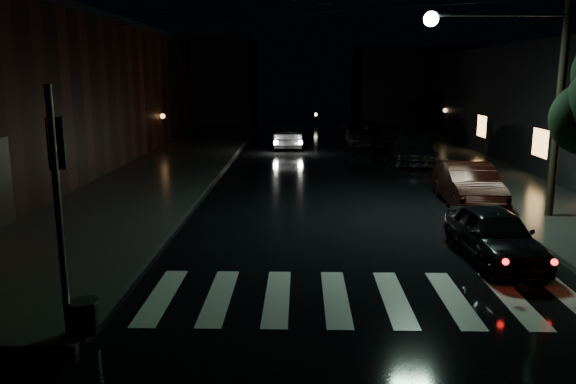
# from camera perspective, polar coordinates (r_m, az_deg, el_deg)

# --- Properties ---
(ground) EXTENTS (120.00, 120.00, 0.00)m
(ground) POSITION_cam_1_polar(r_m,az_deg,el_deg) (11.40, -7.37, -11.48)
(ground) COLOR black
(ground) RESTS_ON ground
(sidewalk_left) EXTENTS (6.00, 44.00, 0.15)m
(sidewalk_left) POSITION_cam_1_polar(r_m,az_deg,el_deg) (25.62, -13.80, 1.58)
(sidewalk_left) COLOR #282826
(sidewalk_left) RESTS_ON ground
(sidewalk_right) EXTENTS (4.00, 44.00, 0.15)m
(sidewalk_right) POSITION_cam_1_polar(r_m,az_deg,el_deg) (26.10, 19.91, 1.39)
(sidewalk_right) COLOR #282826
(sidewalk_right) RESTS_ON ground
(building_left) EXTENTS (10.00, 36.00, 7.00)m
(building_left) POSITION_cam_1_polar(r_m,az_deg,el_deg) (29.69, -26.43, 8.72)
(building_left) COLOR black
(building_left) RESTS_ON ground
(building_far_left) EXTENTS (14.00, 10.00, 8.00)m
(building_far_left) POSITION_cam_1_polar(r_m,az_deg,el_deg) (56.56, -10.80, 11.15)
(building_far_left) COLOR black
(building_far_left) RESTS_ON ground
(building_far_right) EXTENTS (14.00, 10.00, 7.00)m
(building_far_right) POSITION_cam_1_polar(r_m,az_deg,el_deg) (56.70, 14.11, 10.50)
(building_far_right) COLOR black
(building_far_right) RESTS_ON ground
(crosswalk) EXTENTS (9.00, 3.00, 0.01)m
(crosswalk) POSITION_cam_1_polar(r_m,az_deg,el_deg) (11.81, 7.82, -10.61)
(crosswalk) COLOR beige
(crosswalk) RESTS_ON ground
(signal_pole_corner) EXTENTS (0.68, 0.61, 4.20)m
(signal_pole_corner) POSITION_cam_1_polar(r_m,az_deg,el_deg) (10.10, -21.05, -5.96)
(signal_pole_corner) COLOR slate
(signal_pole_corner) RESTS_ON ground
(utility_pole) EXTENTS (4.92, 0.44, 8.00)m
(utility_pole) POSITION_cam_1_polar(r_m,az_deg,el_deg) (18.76, 24.24, 11.15)
(utility_pole) COLOR black
(utility_pole) RESTS_ON ground
(parked_car_a) EXTENTS (1.79, 3.95, 1.31)m
(parked_car_a) POSITION_cam_1_polar(r_m,az_deg,el_deg) (14.67, 20.21, -4.06)
(parked_car_a) COLOR black
(parked_car_a) RESTS_ON ground
(parked_car_b) EXTENTS (1.71, 4.60, 1.50)m
(parked_car_b) POSITION_cam_1_polar(r_m,az_deg,el_deg) (20.48, 17.82, 0.75)
(parked_car_b) COLOR black
(parked_car_b) RESTS_ON ground
(parked_car_c) EXTENTS (2.60, 5.17, 1.44)m
(parked_car_c) POSITION_cam_1_polar(r_m,az_deg,el_deg) (29.91, 12.64, 4.32)
(parked_car_c) COLOR black
(parked_car_c) RESTS_ON ground
(parked_car_d) EXTENTS (2.59, 5.59, 1.55)m
(parked_car_d) POSITION_cam_1_polar(r_m,az_deg,el_deg) (36.46, 7.85, 5.89)
(parked_car_d) COLOR black
(parked_car_d) RESTS_ON ground
(oncoming_car) EXTENTS (1.73, 4.79, 1.57)m
(oncoming_car) POSITION_cam_1_polar(r_m,az_deg,el_deg) (35.15, 0.04, 5.80)
(oncoming_car) COLOR black
(oncoming_car) RESTS_ON ground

